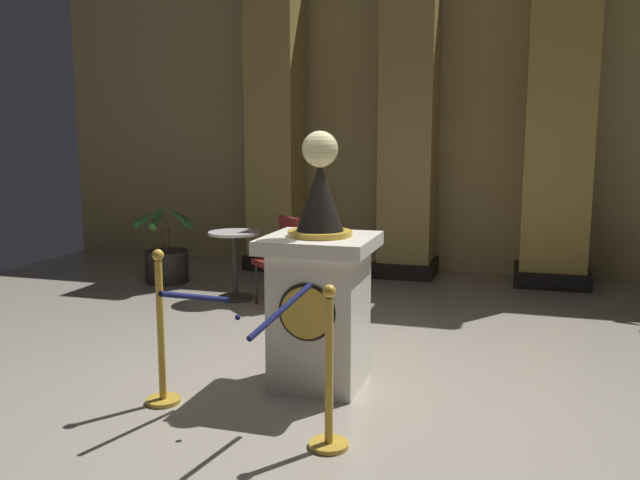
{
  "coord_description": "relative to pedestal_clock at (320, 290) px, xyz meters",
  "views": [
    {
      "loc": [
        1.39,
        -4.57,
        1.82
      ],
      "look_at": [
        0.03,
        -0.06,
        1.08
      ],
      "focal_mm": 37.16,
      "sensor_mm": 36.0,
      "label": 1
    }
  ],
  "objects": [
    {
      "name": "ground_plane",
      "position": [
        -0.03,
        0.07,
        -0.71
      ],
      "size": [
        10.6,
        10.6,
        0.0
      ],
      "primitive_type": "plane",
      "color": "#9E9384"
    },
    {
      "name": "back_wall",
      "position": [
        -0.03,
        4.57,
        1.36
      ],
      "size": [
        10.6,
        0.16,
        4.14
      ],
      "primitive_type": "cube",
      "color": "tan",
      "rests_on": "ground_plane"
    },
    {
      "name": "pedestal_clock",
      "position": [
        0.0,
        0.0,
        0.0
      ],
      "size": [
        0.78,
        0.78,
        1.86
      ],
      "color": "silver",
      "rests_on": "ground_plane"
    },
    {
      "name": "stanchion_near",
      "position": [
        -0.93,
        -0.65,
        -0.33
      ],
      "size": [
        0.24,
        0.24,
        1.08
      ],
      "color": "gold",
      "rests_on": "ground_plane"
    },
    {
      "name": "stanchion_far",
      "position": [
        0.34,
        -0.96,
        -0.37
      ],
      "size": [
        0.24,
        0.24,
        0.99
      ],
      "color": "gold",
      "rests_on": "ground_plane"
    },
    {
      "name": "velvet_rope",
      "position": [
        -0.3,
        -0.81,
        0.07
      ],
      "size": [
        0.83,
        0.81,
        0.22
      ],
      "color": "#141947"
    },
    {
      "name": "column_left",
      "position": [
        -1.86,
        4.1,
        1.26
      ],
      "size": [
        0.79,
        0.79,
        3.97
      ],
      "color": "black",
      "rests_on": "ground_plane"
    },
    {
      "name": "column_right",
      "position": [
        1.79,
        4.1,
        1.26
      ],
      "size": [
        0.93,
        0.93,
        3.97
      ],
      "color": "black",
      "rests_on": "ground_plane"
    },
    {
      "name": "column_centre_rear",
      "position": [
        -0.03,
        4.1,
        1.26
      ],
      "size": [
        0.81,
        0.81,
        3.97
      ],
      "color": "black",
      "rests_on": "ground_plane"
    },
    {
      "name": "potted_palm_left",
      "position": [
        -2.86,
        2.79,
        -0.41
      ],
      "size": [
        0.75,
        0.81,
        1.01
      ],
      "color": "#2D2823",
      "rests_on": "ground_plane"
    },
    {
      "name": "cafe_table",
      "position": [
        -1.66,
        2.21,
        -0.22
      ],
      "size": [
        0.58,
        0.58,
        0.77
      ],
      "color": "#332D28",
      "rests_on": "ground_plane"
    },
    {
      "name": "cafe_chair_red",
      "position": [
        -1.06,
        2.12,
        -0.14
      ],
      "size": [
        0.57,
        0.57,
        0.96
      ],
      "color": "black",
      "rests_on": "ground_plane"
    }
  ]
}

